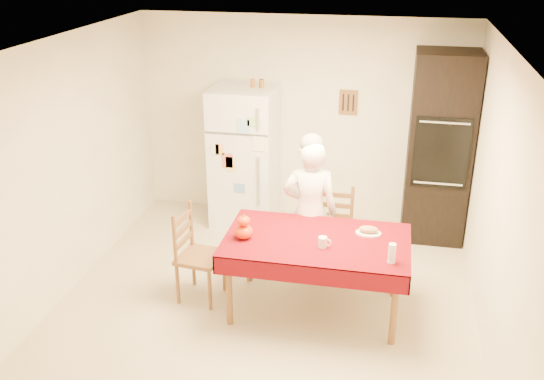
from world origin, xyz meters
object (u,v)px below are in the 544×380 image
(chair_far, at_px, (333,228))
(pumpkin_lower, at_px, (244,232))
(refrigerator, at_px, (244,157))
(chair_left, at_px, (194,251))
(wine_glass, at_px, (392,253))
(seated_woman, at_px, (310,212))
(coffee_mug, at_px, (323,242))
(dining_table, at_px, (317,246))
(bread_plate, at_px, (368,233))
(oven_cabinet, at_px, (439,148))

(chair_far, distance_m, pumpkin_lower, 1.19)
(chair_far, bearing_deg, refrigerator, 139.73)
(chair_far, bearing_deg, pumpkin_lower, -129.88)
(chair_left, bearing_deg, wine_glass, -92.14)
(chair_far, bearing_deg, seated_woman, -137.71)
(seated_woman, relative_size, coffee_mug, 15.29)
(refrigerator, bearing_deg, chair_left, -91.97)
(chair_far, height_order, wine_glass, chair_far)
(chair_left, relative_size, wine_glass, 5.40)
(coffee_mug, bearing_deg, pumpkin_lower, 177.58)
(dining_table, bearing_deg, bread_plate, 23.38)
(chair_far, bearing_deg, wine_glass, -60.38)
(refrigerator, height_order, pumpkin_lower, refrigerator)
(dining_table, height_order, chair_far, chair_far)
(seated_woman, xyz_separation_m, coffee_mug, (0.22, -0.71, 0.05))
(seated_woman, bearing_deg, pumpkin_lower, 46.15)
(wine_glass, bearing_deg, coffee_mug, 166.15)
(chair_far, relative_size, bread_plate, 3.96)
(chair_left, height_order, coffee_mug, chair_left)
(chair_far, xyz_separation_m, bread_plate, (0.39, -0.57, 0.26))
(chair_left, xyz_separation_m, seated_woman, (1.05, 0.57, 0.26))
(pumpkin_lower, bearing_deg, coffee_mug, -2.42)
(dining_table, relative_size, pumpkin_lower, 9.84)
(refrigerator, xyz_separation_m, coffee_mug, (1.20, -1.93, -0.04))
(refrigerator, distance_m, chair_far, 1.62)
(dining_table, xyz_separation_m, wine_glass, (0.68, -0.29, 0.16))
(chair_left, bearing_deg, coffee_mug, -89.68)
(refrigerator, xyz_separation_m, chair_left, (-0.06, -1.79, -0.34))
(seated_woman, xyz_separation_m, bread_plate, (0.61, -0.37, 0.01))
(bread_plate, bearing_deg, refrigerator, 135.00)
(refrigerator, height_order, bread_plate, refrigerator)
(refrigerator, xyz_separation_m, seated_woman, (0.99, -1.22, -0.09))
(chair_far, bearing_deg, dining_table, -95.48)
(wine_glass, bearing_deg, bread_plate, 114.30)
(dining_table, distance_m, pumpkin_lower, 0.69)
(seated_woman, bearing_deg, chair_far, -144.41)
(refrigerator, bearing_deg, wine_glass, -48.95)
(wine_glass, xyz_separation_m, bread_plate, (-0.22, 0.49, -0.08))
(oven_cabinet, relative_size, dining_table, 1.29)
(coffee_mug, height_order, bread_plate, coffee_mug)
(oven_cabinet, xyz_separation_m, pumpkin_lower, (-1.81, -1.95, -0.27))
(refrigerator, relative_size, coffee_mug, 17.00)
(oven_cabinet, bearing_deg, wine_glass, -102.29)
(chair_left, distance_m, seated_woman, 1.22)
(chair_left, distance_m, coffee_mug, 1.31)
(refrigerator, relative_size, oven_cabinet, 0.77)
(oven_cabinet, xyz_separation_m, chair_far, (-1.07, -1.07, -0.59))
(pumpkin_lower, distance_m, wine_glass, 1.36)
(seated_woman, bearing_deg, wine_glass, 127.02)
(oven_cabinet, distance_m, dining_table, 2.20)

